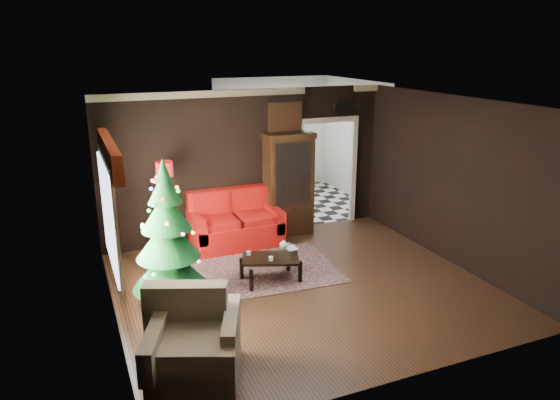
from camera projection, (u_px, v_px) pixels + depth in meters
name	position (u px, v px, depth m)	size (l,w,h in m)	color
floor	(303.00, 287.00, 8.01)	(5.50, 5.50, 0.00)	black
ceiling	(305.00, 104.00, 7.19)	(5.50, 5.50, 0.00)	white
wall_back	(247.00, 165.00, 9.81)	(5.50, 5.50, 0.00)	black
wall_front	(406.00, 265.00, 5.39)	(5.50, 5.50, 0.00)	black
wall_left	(107.00, 225.00, 6.58)	(5.50, 5.50, 0.00)	black
wall_right	(454.00, 181.00, 8.62)	(5.50, 5.50, 0.00)	black
doorway	(327.00, 174.00, 10.54)	(1.10, 0.10, 2.10)	#EFE6CA
left_window	(109.00, 216.00, 6.76)	(0.05, 1.60, 1.40)	white
valance	(109.00, 153.00, 6.55)	(0.12, 2.10, 0.35)	#A93619
kitchen_floor	(296.00, 203.00, 12.16)	(3.00, 3.00, 0.00)	white
kitchen_window	(272.00, 122.00, 12.95)	(0.70, 0.06, 0.70)	white
rug	(261.00, 270.00, 8.58)	(2.45, 1.78, 0.01)	#3F273A
loveseat	(236.00, 219.00, 9.52)	(1.70, 0.90, 1.00)	maroon
curio_cabinet	(288.00, 186.00, 10.01)	(0.90, 0.45, 1.90)	black
floor_lamp	(167.00, 215.00, 8.75)	(0.31, 0.31, 1.83)	black
christmas_tree	(167.00, 234.00, 7.23)	(1.07, 1.07, 2.04)	black
armchair	(194.00, 341.00, 5.74)	(1.01, 1.01, 1.04)	#CFC08C
coffee_table	(271.00, 269.00, 8.15)	(0.88, 0.53, 0.39)	black
teapot	(284.00, 245.00, 8.38)	(0.16, 0.16, 0.15)	white
cup_a	(249.00, 253.00, 8.17)	(0.07, 0.07, 0.06)	white
cup_b	(271.00, 259.00, 7.96)	(0.07, 0.07, 0.06)	white
book	(286.00, 243.00, 8.36)	(0.17, 0.02, 0.23)	tan
wall_clock	(341.00, 108.00, 10.20)	(0.32, 0.32, 0.06)	white
painting	(285.00, 118.00, 9.79)	(0.62, 0.05, 0.52)	tan
kitchen_counter	(276.00, 173.00, 13.09)	(1.80, 0.60, 0.90)	white
kitchen_table	(289.00, 192.00, 11.68)	(0.70, 0.70, 0.75)	brown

